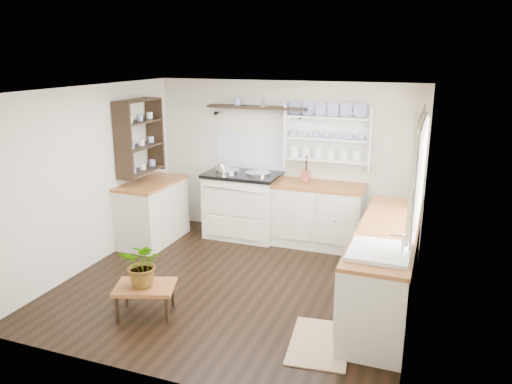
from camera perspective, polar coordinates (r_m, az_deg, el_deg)
floor at (r=6.11m, az=-2.17°, el=-10.45°), size 4.00×3.80×0.01m
wall_back at (r=7.43m, az=3.36°, el=3.71°), size 4.00×0.02×2.30m
wall_right at (r=5.28m, az=18.17°, el=-2.06°), size 0.02×3.80×2.30m
wall_left at (r=6.70m, az=-18.28°, el=1.61°), size 0.02×3.80×2.30m
ceiling at (r=5.50m, az=-2.42°, el=11.61°), size 4.00×3.80×0.01m
window at (r=5.33m, az=18.08°, el=2.71°), size 0.08×1.55×1.22m
aga_cooker at (r=7.47m, az=-1.49°, el=-1.38°), size 1.09×0.76×1.01m
back_cabinets at (r=7.18m, az=7.15°, el=-2.52°), size 1.27×0.63×0.90m
right_cabinets at (r=5.63m, az=14.55°, el=-8.17°), size 0.62×2.43×0.90m
belfast_sink at (r=4.81m, az=13.83°, el=-7.93°), size 0.55×0.60×0.45m
left_cabinets at (r=7.42m, az=-11.73°, el=-2.13°), size 0.62×1.13×0.90m
plate_rack at (r=7.16m, az=8.33°, el=6.42°), size 1.20×0.22×0.90m
high_shelf at (r=7.32m, az=0.14°, el=9.57°), size 1.50×0.29×0.16m
left_shelving at (r=7.24m, az=-13.15°, el=6.23°), size 0.28×0.80×1.05m
kettle at (r=7.33m, az=-3.91°, el=2.59°), size 0.17×0.17×0.20m
utensil_crock at (r=7.16m, az=5.66°, el=1.86°), size 0.13×0.13×0.15m
center_table at (r=5.47m, az=-12.56°, el=-10.80°), size 0.72×0.61×0.33m
potted_plant at (r=5.34m, az=-12.75°, el=-8.00°), size 0.50×0.45×0.49m
floor_rug at (r=5.02m, az=7.26°, el=-16.75°), size 0.65×0.91×0.02m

